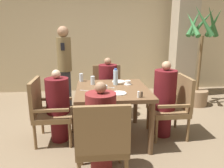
{
  "coord_description": "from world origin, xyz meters",
  "views": [
    {
      "loc": [
        -0.29,
        -2.93,
        1.57
      ],
      "look_at": [
        0.0,
        0.05,
        0.8
      ],
      "focal_mm": 35.0,
      "sensor_mm": 36.0,
      "label": 1
    }
  ],
  "objects_px": {
    "diner_in_near_chair": "(101,128)",
    "standing_host": "(65,65)",
    "diner_in_far_chair": "(108,87)",
    "teacup_with_saucer": "(128,83)",
    "chair_left_side": "(48,109)",
    "chair_far_side": "(107,89)",
    "glass_tall_far": "(81,77)",
    "water_bottle": "(116,77)",
    "chair_near_corner": "(102,140)",
    "glass_tall_mid": "(105,90)",
    "bowl_small": "(91,96)",
    "plate_main_left": "(119,81)",
    "diner_in_left_chair": "(58,105)",
    "plate_main_right": "(119,93)",
    "potted_palm": "(199,70)",
    "chair_right_side": "(174,105)",
    "diner_in_right_chair": "(164,99)",
    "glass_tall_near": "(93,80)"
  },
  "relations": [
    {
      "from": "diner_in_near_chair",
      "to": "standing_host",
      "type": "xyz_separation_m",
      "value": [
        -0.6,
        2.15,
        0.33
      ]
    },
    {
      "from": "diner_in_far_chair",
      "to": "teacup_with_saucer",
      "type": "xyz_separation_m",
      "value": [
        0.25,
        -0.61,
        0.23
      ]
    },
    {
      "from": "chair_left_side",
      "to": "chair_far_side",
      "type": "bearing_deg",
      "value": 46.38
    },
    {
      "from": "diner_in_near_chair",
      "to": "glass_tall_far",
      "type": "distance_m",
      "value": 1.33
    },
    {
      "from": "standing_host",
      "to": "water_bottle",
      "type": "relative_size",
      "value": 6.52
    },
    {
      "from": "chair_left_side",
      "to": "chair_near_corner",
      "type": "height_order",
      "value": "same"
    },
    {
      "from": "glass_tall_mid",
      "to": "diner_in_far_chair",
      "type": "bearing_deg",
      "value": 83.61
    },
    {
      "from": "bowl_small",
      "to": "chair_near_corner",
      "type": "bearing_deg",
      "value": -79.6
    },
    {
      "from": "plate_main_left",
      "to": "bowl_small",
      "type": "height_order",
      "value": "bowl_small"
    },
    {
      "from": "diner_in_left_chair",
      "to": "diner_in_near_chair",
      "type": "relative_size",
      "value": 0.98
    },
    {
      "from": "standing_host",
      "to": "diner_in_left_chair",
      "type": "bearing_deg",
      "value": -88.35
    },
    {
      "from": "water_bottle",
      "to": "chair_near_corner",
      "type": "bearing_deg",
      "value": -103.11
    },
    {
      "from": "diner_in_far_chair",
      "to": "teacup_with_saucer",
      "type": "height_order",
      "value": "diner_in_far_chair"
    },
    {
      "from": "chair_left_side",
      "to": "plate_main_right",
      "type": "bearing_deg",
      "value": -15.06
    },
    {
      "from": "diner_in_left_chair",
      "to": "chair_near_corner",
      "type": "height_order",
      "value": "diner_in_left_chair"
    },
    {
      "from": "potted_palm",
      "to": "chair_right_side",
      "type": "bearing_deg",
      "value": -128.32
    },
    {
      "from": "diner_in_left_chair",
      "to": "chair_near_corner",
      "type": "xyz_separation_m",
      "value": [
        0.56,
        -0.95,
        -0.05
      ]
    },
    {
      "from": "diner_in_left_chair",
      "to": "chair_far_side",
      "type": "relative_size",
      "value": 1.14
    },
    {
      "from": "diner_in_left_chair",
      "to": "water_bottle",
      "type": "distance_m",
      "value": 0.92
    },
    {
      "from": "chair_far_side",
      "to": "chair_right_side",
      "type": "height_order",
      "value": "same"
    },
    {
      "from": "diner_in_near_chair",
      "to": "glass_tall_mid",
      "type": "relative_size",
      "value": 8.27
    },
    {
      "from": "diner_in_right_chair",
      "to": "potted_palm",
      "type": "bearing_deg",
      "value": 47.84
    },
    {
      "from": "diner_in_left_chair",
      "to": "bowl_small",
      "type": "distance_m",
      "value": 0.65
    },
    {
      "from": "standing_host",
      "to": "plate_main_right",
      "type": "bearing_deg",
      "value": -61.97
    },
    {
      "from": "diner_in_far_chair",
      "to": "diner_in_right_chair",
      "type": "relative_size",
      "value": 0.96
    },
    {
      "from": "glass_tall_mid",
      "to": "water_bottle",
      "type": "bearing_deg",
      "value": 69.12
    },
    {
      "from": "diner_in_near_chair",
      "to": "plate_main_right",
      "type": "relative_size",
      "value": 5.12
    },
    {
      "from": "diner_in_left_chair",
      "to": "glass_tall_mid",
      "type": "bearing_deg",
      "value": -25.0
    },
    {
      "from": "teacup_with_saucer",
      "to": "glass_tall_mid",
      "type": "xyz_separation_m",
      "value": [
        -0.38,
        -0.49,
        0.04
      ]
    },
    {
      "from": "chair_right_side",
      "to": "diner_in_right_chair",
      "type": "height_order",
      "value": "diner_in_right_chair"
    },
    {
      "from": "chair_far_side",
      "to": "potted_palm",
      "type": "height_order",
      "value": "potted_palm"
    },
    {
      "from": "chair_left_side",
      "to": "diner_in_right_chair",
      "type": "distance_m",
      "value": 1.67
    },
    {
      "from": "teacup_with_saucer",
      "to": "chair_far_side",
      "type": "bearing_deg",
      "value": 108.5
    },
    {
      "from": "standing_host",
      "to": "bowl_small",
      "type": "relative_size",
      "value": 14.63
    },
    {
      "from": "plate_main_left",
      "to": "chair_left_side",
      "type": "bearing_deg",
      "value": -160.15
    },
    {
      "from": "plate_main_left",
      "to": "teacup_with_saucer",
      "type": "xyz_separation_m",
      "value": [
        0.12,
        -0.18,
        0.02
      ]
    },
    {
      "from": "glass_tall_mid",
      "to": "teacup_with_saucer",
      "type": "bearing_deg",
      "value": 52.54
    },
    {
      "from": "chair_left_side",
      "to": "water_bottle",
      "type": "distance_m",
      "value": 1.07
    },
    {
      "from": "standing_host",
      "to": "teacup_with_saucer",
      "type": "relative_size",
      "value": 13.9
    },
    {
      "from": "chair_right_side",
      "to": "glass_tall_near",
      "type": "height_order",
      "value": "chair_right_side"
    },
    {
      "from": "chair_near_corner",
      "to": "bowl_small",
      "type": "xyz_separation_m",
      "value": [
        -0.1,
        0.56,
        0.3
      ]
    },
    {
      "from": "diner_in_far_chair",
      "to": "glass_tall_mid",
      "type": "xyz_separation_m",
      "value": [
        -0.12,
        -1.1,
        0.26
      ]
    },
    {
      "from": "glass_tall_mid",
      "to": "chair_right_side",
      "type": "bearing_deg",
      "value": 16.11
    },
    {
      "from": "diner_in_right_chair",
      "to": "glass_tall_far",
      "type": "xyz_separation_m",
      "value": [
        -1.21,
        0.47,
        0.24
      ]
    },
    {
      "from": "chair_right_side",
      "to": "glass_tall_far",
      "type": "bearing_deg",
      "value": 160.96
    },
    {
      "from": "chair_near_corner",
      "to": "teacup_with_saucer",
      "type": "bearing_deg",
      "value": 68.38
    },
    {
      "from": "diner_in_far_chair",
      "to": "diner_in_right_chair",
      "type": "distance_m",
      "value": 1.11
    },
    {
      "from": "potted_palm",
      "to": "diner_in_right_chair",
      "type": "bearing_deg",
      "value": -132.16
    },
    {
      "from": "teacup_with_saucer",
      "to": "diner_in_far_chair",
      "type": "bearing_deg",
      "value": 112.47
    },
    {
      "from": "glass_tall_mid",
      "to": "glass_tall_near",
      "type": "bearing_deg",
      "value": 105.14
    }
  ]
}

